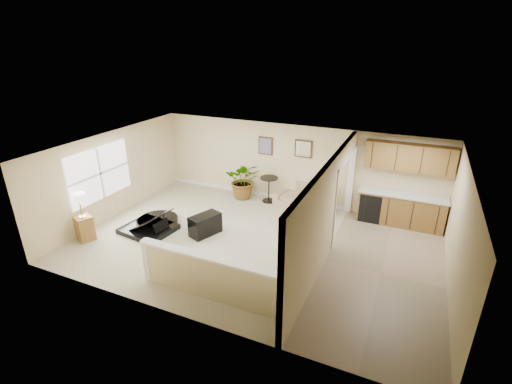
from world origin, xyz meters
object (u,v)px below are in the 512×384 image
at_px(piano, 149,212).
at_px(loveseat, 304,196).
at_px(piano_bench, 205,225).
at_px(small_plant, 325,207).
at_px(lamp_stand, 83,221).
at_px(accent_table, 269,186).
at_px(palm_plant, 244,180).

xyz_separation_m(piano, loveseat, (3.45, 3.13, -0.16)).
xyz_separation_m(piano_bench, small_plant, (2.65, 2.54, -0.04)).
height_order(loveseat, lamp_stand, lamp_stand).
relative_size(piano_bench, accent_table, 1.02).
relative_size(loveseat, small_plant, 3.39).
relative_size(piano_bench, lamp_stand, 0.64).
xyz_separation_m(piano_bench, accent_table, (0.75, 2.70, 0.25)).
distance_m(piano, piano_bench, 1.61).
distance_m(accent_table, lamp_stand, 5.47).
bearing_deg(loveseat, palm_plant, -163.99).
bearing_deg(lamp_stand, loveseat, 42.83).
relative_size(piano, small_plant, 3.06).
height_order(piano, accent_table, piano).
bearing_deg(palm_plant, piano, -115.26).
distance_m(piano, palm_plant, 3.36).
xyz_separation_m(piano, palm_plant, (1.43, 3.04, 0.09)).
bearing_deg(lamp_stand, small_plant, 37.19).
relative_size(piano, lamp_stand, 1.30).
bearing_deg(piano_bench, lamp_stand, -150.58).
relative_size(loveseat, lamp_stand, 1.44).
xyz_separation_m(accent_table, palm_plant, (-0.86, -0.04, 0.08)).
distance_m(piano_bench, lamp_stand, 3.13).
height_order(loveseat, small_plant, loveseat).
height_order(loveseat, palm_plant, palm_plant).
distance_m(piano_bench, loveseat, 3.35).
bearing_deg(loveseat, small_plant, -2.51).
bearing_deg(small_plant, accent_table, 175.27).
bearing_deg(palm_plant, accent_table, 2.59).
bearing_deg(piano, accent_table, 59.93).
relative_size(palm_plant, lamp_stand, 1.06).
relative_size(piano_bench, small_plant, 1.51).
bearing_deg(palm_plant, small_plant, -2.45).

